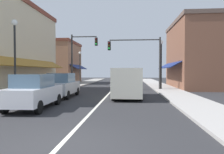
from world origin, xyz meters
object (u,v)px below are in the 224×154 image
at_px(street_lamp_left_near, 15,47).
at_px(street_lamp_right_mid, 161,57).
at_px(street_lamp_left_far, 80,62).
at_px(van_in_lane, 128,82).
at_px(parked_car_second_left, 62,85).
at_px(parked_car_nearest_left, 34,92).
at_px(traffic_signal_left_corner, 80,53).
at_px(traffic_signal_mast_arm, 141,54).

bearing_deg(street_lamp_left_near, street_lamp_right_mid, 44.17).
xyz_separation_m(street_lamp_left_near, street_lamp_left_far, (0.13, 16.24, -0.26)).
relative_size(van_in_lane, street_lamp_right_mid, 1.04).
height_order(van_in_lane, street_lamp_right_mid, street_lamp_right_mid).
bearing_deg(parked_car_second_left, parked_car_nearest_left, -89.04).
relative_size(parked_car_second_left, street_lamp_left_far, 0.90).
xyz_separation_m(parked_car_nearest_left, traffic_signal_left_corner, (-0.77, 13.37, 3.09)).
bearing_deg(parked_car_nearest_left, van_in_lane, 45.13).
bearing_deg(van_in_lane, parked_car_second_left, -177.41).
height_order(traffic_signal_mast_arm, street_lamp_left_near, traffic_signal_mast_arm).
bearing_deg(street_lamp_left_near, van_in_lane, 24.86).
xyz_separation_m(traffic_signal_mast_arm, traffic_signal_left_corner, (-6.73, 1.94, 0.28)).
distance_m(traffic_signal_mast_arm, street_lamp_right_mid, 2.10).
bearing_deg(street_lamp_left_near, street_lamp_left_far, 89.55).
xyz_separation_m(parked_car_nearest_left, street_lamp_left_near, (-2.01, 1.83, 2.48)).
distance_m(van_in_lane, traffic_signal_mast_arm, 7.07).
bearing_deg(parked_car_nearest_left, street_lamp_left_far, 94.72).
height_order(parked_car_second_left, street_lamp_left_near, street_lamp_left_near).
relative_size(van_in_lane, street_lamp_left_far, 1.15).
bearing_deg(parked_car_second_left, van_in_lane, 0.97).
xyz_separation_m(parked_car_nearest_left, street_lamp_right_mid, (8.04, 11.59, 2.49)).
relative_size(van_in_lane, street_lamp_left_near, 1.04).
bearing_deg(street_lamp_left_far, traffic_signal_mast_arm, -40.22).
height_order(traffic_signal_mast_arm, traffic_signal_left_corner, traffic_signal_left_corner).
bearing_deg(street_lamp_left_far, street_lamp_right_mid, -33.14).
height_order(traffic_signal_left_corner, street_lamp_left_far, traffic_signal_left_corner).
relative_size(parked_car_second_left, traffic_signal_mast_arm, 0.77).
distance_m(traffic_signal_left_corner, street_lamp_left_near, 11.62).
relative_size(traffic_signal_left_corner, street_lamp_left_far, 1.33).
bearing_deg(van_in_lane, street_lamp_left_near, -153.85).
distance_m(van_in_lane, street_lamp_left_far, 14.81).
relative_size(parked_car_second_left, traffic_signal_left_corner, 0.68).
bearing_deg(parked_car_second_left, traffic_signal_left_corner, 94.09).
relative_size(parked_car_nearest_left, street_lamp_left_far, 0.91).
bearing_deg(parked_car_nearest_left, traffic_signal_mast_arm, 61.20).
xyz_separation_m(parked_car_second_left, street_lamp_left_far, (-1.78, 13.23, 2.21)).
height_order(van_in_lane, traffic_signal_left_corner, traffic_signal_left_corner).
bearing_deg(street_lamp_right_mid, traffic_signal_left_corner, 168.58).
bearing_deg(traffic_signal_left_corner, parked_car_second_left, -85.58).
xyz_separation_m(parked_car_nearest_left, van_in_lane, (4.72, 4.95, 0.27)).
relative_size(street_lamp_left_near, street_lamp_right_mid, 1.00).
xyz_separation_m(van_in_lane, street_lamp_right_mid, (3.32, 6.64, 2.22)).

